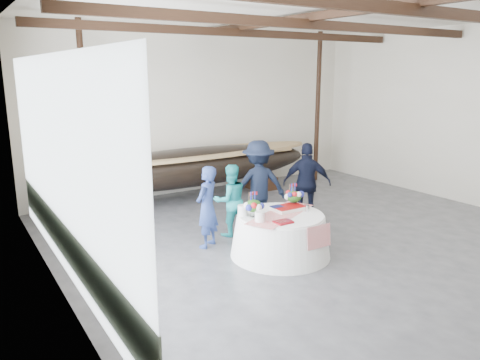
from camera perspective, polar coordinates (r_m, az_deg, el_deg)
floor at (r=9.19m, az=13.75°, el=-8.74°), size 10.00×12.00×0.01m
wall_back at (r=13.42m, az=-4.58°, el=8.36°), size 10.00×0.02×4.50m
wall_left at (r=6.06m, az=-19.89°, el=1.72°), size 0.02×12.00×4.50m
ceiling at (r=8.62m, az=15.49°, el=20.27°), size 10.00×12.00×0.01m
pavilion_structure at (r=9.18m, az=11.14°, el=16.90°), size 9.80×11.76×4.50m
open_bay at (r=7.11m, az=-21.04°, el=-0.25°), size 0.03×7.00×3.20m
longboat_display at (r=12.43m, az=-5.94°, el=1.61°), size 7.44×1.49×1.39m
banquet_table at (r=8.77m, az=4.95°, el=-6.68°), size 1.86×1.86×0.80m
tabletop_items at (r=8.71m, az=4.26°, el=-3.01°), size 1.79×1.24×0.40m
guest_woman_blue at (r=9.06m, az=-4.04°, el=-3.30°), size 0.70×0.64×1.61m
guest_woman_teal at (r=9.69m, az=-1.19°, el=-2.48°), size 0.81×0.67×1.51m
guest_man_left at (r=10.11m, az=2.23°, el=-0.59°), size 1.40×1.05×1.93m
guest_man_right at (r=10.58m, az=8.16°, el=-0.39°), size 1.11×1.01×1.82m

